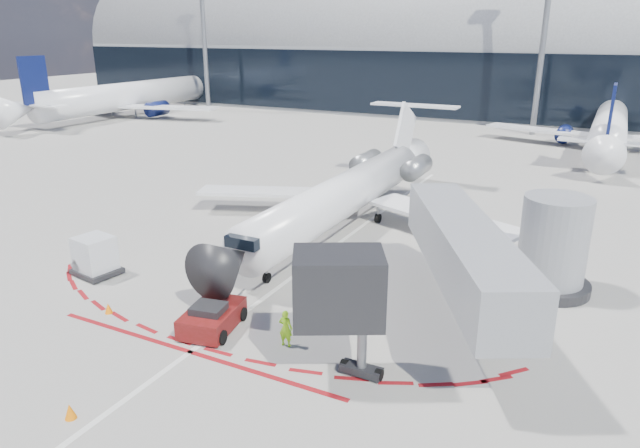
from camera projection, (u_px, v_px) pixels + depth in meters
The scene contains 15 objects.
ground at pixel (321, 257), 32.57m from camera, with size 260.00×260.00×0.00m, color gray.
apron_centerline at pixel (336, 245), 34.26m from camera, with size 0.25×40.00×0.01m, color silver.
apron_stop_bar at pixel (190, 352), 22.88m from camera, with size 14.00×0.25×0.01m, color maroon.
terminal_building at pixel (520, 57), 84.57m from camera, with size 150.00×24.15×24.00m.
jet_bridge at pixel (489, 254), 24.83m from camera, with size 10.03×15.20×4.90m.
light_mast_west at pixel (204, 29), 88.44m from camera, with size 0.70×0.70×25.00m, color gray.
light_mast_centre at pixel (545, 28), 66.83m from camera, with size 0.70×0.70×25.00m, color gray.
regional_jet at pixel (350, 191), 37.09m from camera, with size 22.87×28.21×7.06m.
pushback_tug at pixel (212, 317), 24.49m from camera, with size 2.57×4.99×1.27m.
ramp_worker at pixel (286, 328), 23.12m from camera, with size 0.58×0.38×1.59m, color #A0FC1A.
uld_container at pixel (95, 256), 29.86m from camera, with size 2.50×2.22×2.09m.
safety_cone_left at pixel (108, 308), 25.97m from camera, with size 0.36×0.36×0.50m, color orange.
safety_cone_right at pixel (70, 411), 18.89m from camera, with size 0.39×0.39×0.55m, color orange.
bg_airliner_0 at pixel (126, 76), 84.52m from camera, with size 35.94×38.05×11.63m, color white, non-canonical shape.
bg_airliner_1 at pixel (613, 103), 61.15m from camera, with size 30.45×32.24×9.85m, color white, non-canonical shape.
Camera 1 is at (13.78, -26.92, 12.24)m, focal length 32.00 mm.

